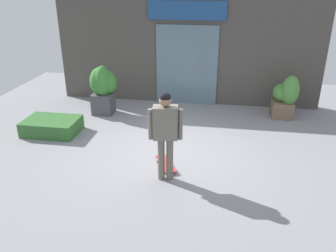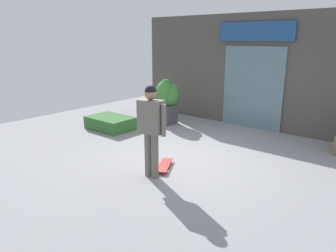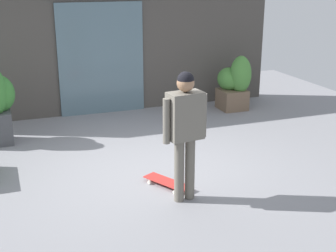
% 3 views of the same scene
% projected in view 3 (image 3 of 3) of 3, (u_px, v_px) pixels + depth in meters
% --- Properties ---
extents(ground_plane, '(12.00, 12.00, 0.00)m').
position_uv_depth(ground_plane, '(149.00, 169.00, 7.21)').
color(ground_plane, gray).
extents(building_facade, '(7.74, 0.31, 3.22)m').
position_uv_depth(building_facade, '(98.00, 37.00, 9.74)').
color(building_facade, '#4C4742').
rests_on(building_facade, ground_plane).
extents(skateboarder, '(0.62, 0.32, 1.73)m').
position_uv_depth(skateboarder, '(185.00, 123.00, 5.91)').
color(skateboarder, '#666056').
rests_on(skateboarder, ground_plane).
extents(skateboard, '(0.55, 0.76, 0.08)m').
position_uv_depth(skateboard, '(167.00, 182.00, 6.60)').
color(skateboard, red).
rests_on(skateboard, ground_plane).
extents(planter_box_right, '(0.64, 0.74, 1.19)m').
position_uv_depth(planter_box_right, '(234.00, 83.00, 10.22)').
color(planter_box_right, brown).
rests_on(planter_box_right, ground_plane).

